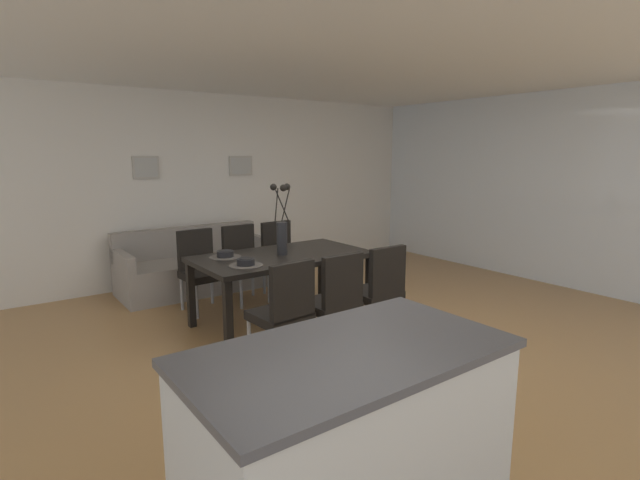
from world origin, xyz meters
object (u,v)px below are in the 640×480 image
object	(u,v)px
bowl_near_right	(225,253)
dining_chair_far_right	(243,260)
sofa	(196,268)
dining_chair_mid_right	(281,254)
centerpiece_vase	(282,228)
framed_picture_left	(146,167)
dining_chair_near_right	(200,266)
framed_picture_center	(241,166)
dining_chair_far_left	(335,297)
dining_chair_mid_left	(379,287)
bowl_near_left	(246,261)
dining_table	(282,261)
dining_chair_near_left	(285,308)

from	to	relation	value
bowl_near_right	dining_chair_far_right	bearing A→B (deg)	51.57
bowl_near_right	sofa	world-z (taller)	bowl_near_right
dining_chair_mid_right	centerpiece_vase	xyz separation A→B (m)	(-0.55, -0.92, 0.51)
dining_chair_mid_right	framed_picture_left	bearing A→B (deg)	133.30
dining_chair_near_right	bowl_near_right	distance (m)	0.75
dining_chair_mid_right	framed_picture_center	distance (m)	1.71
dining_chair_far_left	centerpiece_vase	xyz separation A→B (m)	(0.03, 0.93, 0.51)
dining_chair_mid_right	dining_chair_mid_left	bearing A→B (deg)	-90.61
dining_chair_far_left	framed_picture_center	size ratio (longest dim) A/B	2.53
centerpiece_vase	sofa	xyz separation A→B (m)	(-0.26, 1.75, -0.74)
bowl_near_right	bowl_near_left	bearing A→B (deg)	-90.00
dining_chair_mid_left	dining_chair_mid_right	distance (m)	1.83
dining_chair_far_left	framed_picture_center	xyz separation A→B (m)	(0.71, 3.16, 1.09)
dining_table	dining_chair_mid_left	size ratio (longest dim) A/B	1.96
dining_chair_near_left	framed_picture_center	size ratio (longest dim) A/B	2.53
centerpiece_vase	dining_chair_far_left	bearing A→B (deg)	-91.69
dining_chair_near_right	sofa	xyz separation A→B (m)	(0.28, 0.83, -0.23)
framed_picture_left	dining_chair_near_right	bearing A→B (deg)	-83.41
dining_table	dining_chair_mid_left	distance (m)	1.07
dining_chair_far_right	sofa	distance (m)	0.90
dining_chair_far_left	dining_chair_near_right	bearing A→B (deg)	105.27
dining_chair_far_left	framed_picture_center	world-z (taller)	framed_picture_center
framed_picture_left	centerpiece_vase	bearing A→B (deg)	-72.94
framed_picture_center	dining_chair_near_right	bearing A→B (deg)	-132.80
dining_chair_far_right	framed_picture_left	xyz separation A→B (m)	(-0.70, 1.30, 1.09)
dining_chair_near_right	framed_picture_center	xyz separation A→B (m)	(1.22, 1.31, 1.09)
centerpiece_vase	sofa	world-z (taller)	centerpiece_vase
dining_chair_far_left	bowl_near_right	size ratio (longest dim) A/B	5.41
sofa	framed_picture_center	distance (m)	1.69
dining_table	sofa	size ratio (longest dim) A/B	0.92
dining_chair_mid_right	framed_picture_left	distance (m)	2.10
bowl_near_left	framed_picture_left	size ratio (longest dim) A/B	0.50
framed_picture_left	framed_picture_center	distance (m)	1.37
dining_table	framed_picture_left	distance (m)	2.51
dining_chair_mid_left	centerpiece_vase	bearing A→B (deg)	120.13
dining_chair_mid_right	bowl_near_right	distance (m)	1.32
bowl_near_right	sofa	size ratio (longest dim) A/B	0.09
centerpiece_vase	bowl_near_right	size ratio (longest dim) A/B	4.32
dining_table	dining_chair_mid_right	xyz separation A→B (m)	(0.55, 0.92, -0.16)
dining_chair_far_right	centerpiece_vase	xyz separation A→B (m)	(-0.02, -0.93, 0.51)
dining_chair_near_left	dining_chair_mid_left	distance (m)	1.08
sofa	dining_chair_mid_left	bearing A→B (deg)	-73.53
dining_table	dining_chair_near_left	xyz separation A→B (m)	(-0.55, -0.92, -0.16)
dining_chair_far_right	bowl_near_right	size ratio (longest dim) A/B	5.41
sofa	framed_picture_center	world-z (taller)	framed_picture_center
dining_chair_near_left	bowl_near_right	size ratio (longest dim) A/B	5.41
dining_chair_far_left	framed_picture_center	bearing A→B (deg)	77.35
dining_chair_mid_left	bowl_near_right	bearing A→B (deg)	133.29
dining_chair_near_right	dining_chair_far_left	xyz separation A→B (m)	(0.51, -1.85, 0.00)
dining_chair_mid_right	framed_picture_left	size ratio (longest dim) A/B	2.72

